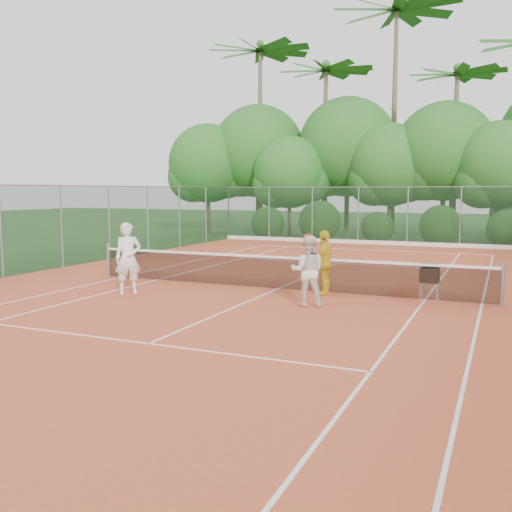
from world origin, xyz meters
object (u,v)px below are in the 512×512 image
(player_white, at_px, (128,258))
(ball_hopper, at_px, (430,276))
(player_center_grp, at_px, (308,271))
(player_yellow, at_px, (325,263))

(player_white, height_order, ball_hopper, player_white)
(player_white, height_order, player_center_grp, player_white)
(player_center_grp, xyz_separation_m, ball_hopper, (2.75, 1.07, -0.11))
(player_center_grp, relative_size, ball_hopper, 1.84)
(player_yellow, bearing_deg, ball_hopper, 78.59)
(player_center_grp, bearing_deg, player_white, -176.04)
(ball_hopper, bearing_deg, player_yellow, 175.31)
(player_yellow, bearing_deg, player_white, -68.48)
(player_center_grp, bearing_deg, player_yellow, 92.18)
(player_white, relative_size, ball_hopper, 2.03)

